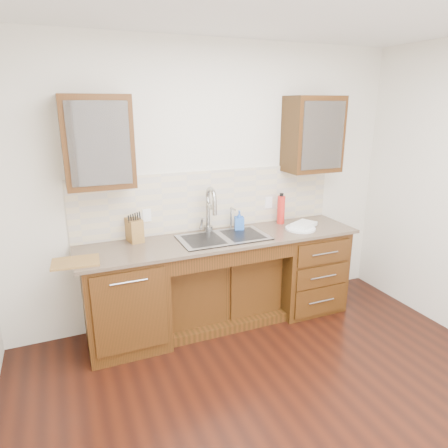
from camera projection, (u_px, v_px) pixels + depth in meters
name	position (u px, v px, depth m)	size (l,w,h in m)	color
ground	(301.00, 427.00, 2.80)	(4.00, 3.50, 0.10)	black
wall_back	(209.00, 185.00, 3.98)	(4.00, 0.10, 2.70)	silver
base_cabinet_left	(125.00, 300.00, 3.58)	(0.70, 0.62, 0.88)	#593014
base_cabinet_center	(219.00, 287.00, 4.04)	(1.20, 0.44, 0.70)	#593014
base_cabinet_right	(304.00, 267.00, 4.28)	(0.70, 0.62, 0.88)	#593014
countertop	(223.00, 239.00, 3.78)	(2.70, 0.65, 0.03)	#84705B
backsplash	(211.00, 200.00, 3.97)	(2.70, 0.02, 0.59)	beige
sink	(224.00, 246.00, 3.79)	(0.84, 0.46, 0.19)	#9E9EA5
faucet	(208.00, 212.00, 3.89)	(0.04, 0.04, 0.40)	#999993
filter_tap	(231.00, 217.00, 4.01)	(0.02, 0.02, 0.24)	#999993
upper_cabinet_left	(97.00, 142.00, 3.26)	(0.55, 0.34, 0.75)	#593014
upper_cabinet_right	(313.00, 134.00, 4.04)	(0.55, 0.34, 0.75)	#593014
outlet_left	(147.00, 215.00, 3.74)	(0.08, 0.01, 0.12)	white
outlet_right	(269.00, 203.00, 4.22)	(0.08, 0.01, 0.12)	white
soap_bottle	(239.00, 220.00, 3.97)	(0.09, 0.09, 0.20)	blue
water_bottle	(281.00, 210.00, 4.18)	(0.08, 0.08, 0.30)	red
plate	(300.00, 228.00, 4.02)	(0.30, 0.30, 0.02)	white
dish_towel	(304.00, 225.00, 4.06)	(0.24, 0.18, 0.04)	white
knife_block	(134.00, 230.00, 3.65)	(0.12, 0.19, 0.21)	#995932
cutting_board	(76.00, 262.00, 3.17)	(0.37, 0.26, 0.02)	#A97654
cup_left_a	(87.00, 148.00, 3.24)	(0.13, 0.13, 0.10)	white
cup_left_b	(117.00, 147.00, 3.33)	(0.11, 0.11, 0.10)	white
cup_right_a	(304.00, 140.00, 4.01)	(0.12, 0.12, 0.10)	white
cup_right_b	(322.00, 140.00, 4.10)	(0.09, 0.09, 0.09)	silver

